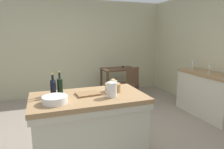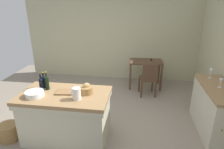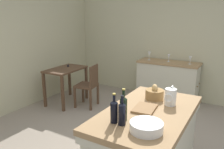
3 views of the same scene
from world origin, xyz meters
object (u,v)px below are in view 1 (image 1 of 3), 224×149
object	(u,v)px
wooden_chair	(129,83)
wine_glass_left	(209,68)
wine_bottle_amber	(53,86)
wash_bowl	(55,100)
bread_basket	(113,87)
wine_bottle_green	(53,88)
wine_bottle_dark	(60,86)
writing_desk	(119,73)
island_table	(89,124)
cutting_board	(88,94)
wine_glass_middle	(193,64)
pitcher	(112,89)
side_cabinet	(207,94)

from	to	relation	value
wooden_chair	wine_glass_left	bearing A→B (deg)	-48.24
wine_bottle_amber	wine_glass_left	bearing A→B (deg)	7.49
wooden_chair	wash_bowl	world-z (taller)	wash_bowl
bread_basket	wine_bottle_green	bearing A→B (deg)	178.35
bread_basket	wine_bottle_dark	xyz separation A→B (m)	(-0.71, 0.06, 0.06)
writing_desk	wooden_chair	distance (m)	0.59
bread_basket	wine_glass_left	size ratio (longest dim) A/B	1.37
island_table	writing_desk	distance (m)	2.83
bread_basket	cutting_board	world-z (taller)	bread_basket
wine_bottle_amber	wine_bottle_green	size ratio (longest dim) A/B	1.01
wine_bottle_green	wine_glass_middle	xyz separation A→B (m)	(3.05, 0.93, 0.03)
wash_bowl	pitcher	bearing A→B (deg)	-0.15
wine_bottle_amber	wine_glass_left	world-z (taller)	wine_bottle_amber
wine_bottle_green	island_table	bearing A→B (deg)	-11.82
wooden_chair	island_table	bearing A→B (deg)	-127.83
wine_glass_middle	wine_bottle_dark	bearing A→B (deg)	-163.10
wine_bottle_dark	wine_glass_middle	size ratio (longest dim) A/B	1.73
island_table	writing_desk	world-z (taller)	island_table
wine_bottle_green	wine_glass_left	distance (m)	3.11
pitcher	wine_glass_left	xyz separation A→B (m)	(2.36, 0.74, 0.03)
wine_bottle_green	wine_bottle_dark	bearing A→B (deg)	20.03
side_cabinet	cutting_board	bearing A→B (deg)	-168.51
wash_bowl	wine_glass_middle	bearing A→B (deg)	21.10
wash_bowl	wine_bottle_green	xyz separation A→B (m)	(-0.00, 0.24, 0.08)
island_table	cutting_board	world-z (taller)	cutting_board
wooden_chair	wine_glass_left	distance (m)	1.83
writing_desk	wash_bowl	xyz separation A→B (m)	(-1.84, -2.60, 0.28)
writing_desk	pitcher	bearing A→B (deg)	-113.46
writing_desk	cutting_board	distance (m)	2.80
wooden_chair	wine_glass_left	xyz separation A→B (m)	(1.17, -1.31, 0.52)
wooden_chair	bread_basket	bearing A→B (deg)	-121.21
wine_glass_left	wine_glass_middle	bearing A→B (deg)	93.40
wine_glass_left	side_cabinet	bearing A→B (deg)	-127.09
side_cabinet	pitcher	xyz separation A→B (m)	(-2.36, -0.73, 0.53)
wash_bowl	wine_bottle_amber	distance (m)	0.34
writing_desk	wash_bowl	world-z (taller)	wash_bowl
wine_bottle_amber	wine_bottle_green	xyz separation A→B (m)	(-0.00, -0.09, -0.00)
side_cabinet	wine_glass_left	bearing A→B (deg)	52.91
wine_bottle_dark	pitcher	bearing A→B (deg)	-24.18
writing_desk	pitcher	xyz separation A→B (m)	(-1.13, -2.61, 0.33)
bread_basket	cutting_board	bearing A→B (deg)	-176.16
island_table	wine_glass_left	world-z (taller)	wine_glass_left
wine_glass_left	wine_glass_middle	distance (m)	0.44
wine_bottle_amber	wine_bottle_green	world-z (taller)	wine_bottle_amber
wash_bowl	wine_bottle_dark	bearing A→B (deg)	72.40
side_cabinet	pitcher	distance (m)	2.53
writing_desk	wooden_chair	world-z (taller)	wooden_chair
side_cabinet	wine_glass_middle	world-z (taller)	wine_glass_middle
pitcher	wine_bottle_amber	distance (m)	0.78
wooden_chair	bread_basket	world-z (taller)	bread_basket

